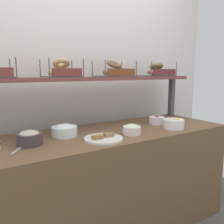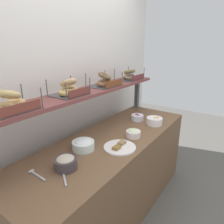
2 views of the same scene
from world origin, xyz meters
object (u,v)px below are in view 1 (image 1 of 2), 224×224
(bowl_fruit_salad, at_px, (174,124))
(serving_plate_white, at_px, (103,138))
(bowl_tuna_salad, at_px, (29,138))
(bagel_basket_cinnamon_raisin, at_px, (114,71))
(bowl_scallion_spread, at_px, (132,129))
(bagel_basket_poppy, at_px, (156,72))
(serving_spoon_by_edge, at_px, (20,148))
(bowl_beet_salad, at_px, (157,120))
(bagel_basket_sesame, at_px, (62,71))
(bowl_cream_cheese, at_px, (65,130))

(bowl_fruit_salad, distance_m, serving_plate_white, 0.67)
(bowl_tuna_salad, distance_m, bagel_basket_cinnamon_raisin, 0.98)
(bowl_scallion_spread, bearing_deg, bagel_basket_poppy, 33.88)
(serving_spoon_by_edge, relative_size, bagel_basket_poppy, 0.44)
(bowl_beet_salad, height_order, serving_spoon_by_edge, bowl_beet_salad)
(bowl_tuna_salad, relative_size, bagel_basket_poppy, 0.49)
(bowl_scallion_spread, bearing_deg, bowl_fruit_salad, -4.69)
(bowl_fruit_salad, height_order, bagel_basket_cinnamon_raisin, bagel_basket_cinnamon_raisin)
(bagel_basket_sesame, bearing_deg, bowl_scallion_spread, -47.97)
(bowl_fruit_salad, xyz_separation_m, serving_spoon_by_edge, (-1.21, 0.12, -0.03))
(bowl_fruit_salad, bearing_deg, bagel_basket_cinnamon_raisin, 124.16)
(bowl_fruit_salad, distance_m, bowl_tuna_salad, 1.15)
(serving_spoon_by_edge, bearing_deg, bagel_basket_sesame, 39.20)
(bowl_scallion_spread, height_order, serving_spoon_by_edge, bowl_scallion_spread)
(bowl_beet_salad, xyz_separation_m, bagel_basket_poppy, (0.19, 0.23, 0.44))
(bowl_cream_cheese, bearing_deg, serving_spoon_by_edge, -158.07)
(bowl_tuna_salad, distance_m, serving_spoon_by_edge, 0.10)
(serving_plate_white, height_order, serving_spoon_by_edge, serving_plate_white)
(serving_spoon_by_edge, bearing_deg, bowl_cream_cheese, 21.93)
(serving_plate_white, relative_size, bagel_basket_poppy, 0.82)
(bowl_fruit_salad, bearing_deg, bowl_beet_salad, 87.39)
(bowl_cream_cheese, relative_size, serving_plate_white, 0.68)
(serving_plate_white, relative_size, serving_spoon_by_edge, 1.84)
(bowl_beet_salad, bearing_deg, bagel_basket_poppy, 50.58)
(bowl_tuna_salad, xyz_separation_m, bowl_cream_cheese, (0.27, 0.09, -0.00))
(bowl_beet_salad, xyz_separation_m, bowl_scallion_spread, (-0.42, -0.18, 0.00))
(bowl_cream_cheese, bearing_deg, bowl_fruit_salad, -16.87)
(bowl_beet_salad, height_order, serving_plate_white, bowl_beet_salad)
(bowl_tuna_salad, height_order, bagel_basket_poppy, bagel_basket_poppy)
(serving_plate_white, bearing_deg, serving_spoon_by_edge, 169.35)
(serving_plate_white, distance_m, bagel_basket_sesame, 0.65)
(bowl_tuna_salad, relative_size, bowl_cream_cheese, 0.88)
(bowl_fruit_salad, height_order, bagel_basket_sesame, bagel_basket_sesame)
(bowl_fruit_salad, bearing_deg, bowl_tuna_salad, 171.18)
(bagel_basket_cinnamon_raisin, xyz_separation_m, bagel_basket_poppy, (0.50, -0.01, -0.00))
(bowl_cream_cheese, distance_m, serving_plate_white, 0.31)
(bowl_tuna_salad, distance_m, bagel_basket_poppy, 1.43)
(bagel_basket_sesame, bearing_deg, bagel_basket_poppy, -0.91)
(bowl_scallion_spread, height_order, serving_plate_white, bowl_scallion_spread)
(bowl_cream_cheese, distance_m, bagel_basket_sesame, 0.48)
(bowl_beet_salad, height_order, bagel_basket_cinnamon_raisin, bagel_basket_cinnamon_raisin)
(bowl_scallion_spread, distance_m, bowl_tuna_salad, 0.74)
(bowl_beet_salad, relative_size, bowl_scallion_spread, 1.02)
(bowl_scallion_spread, bearing_deg, bowl_tuna_salad, 168.87)
(bowl_fruit_salad, distance_m, serving_spoon_by_edge, 1.22)
(bowl_scallion_spread, xyz_separation_m, serving_spoon_by_edge, (-0.80, 0.09, -0.03))
(serving_plate_white, bearing_deg, bowl_beet_salad, 15.96)
(bowl_scallion_spread, xyz_separation_m, bagel_basket_poppy, (0.61, 0.41, 0.44))
(bowl_cream_cheese, bearing_deg, bowl_tuna_salad, -162.72)
(bowl_beet_salad, height_order, bowl_scallion_spread, bowl_scallion_spread)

